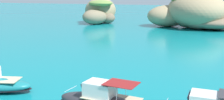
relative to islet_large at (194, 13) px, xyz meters
name	(u,v)px	position (x,y,z in m)	size (l,w,h in m)	color
islet_large	(194,13)	(0.00, 0.00, 0.00)	(28.67, 23.16, 9.57)	#9E8966
islet_small	(100,12)	(-28.36, 2.94, -0.34)	(12.69, 15.92, 7.93)	#9E8966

